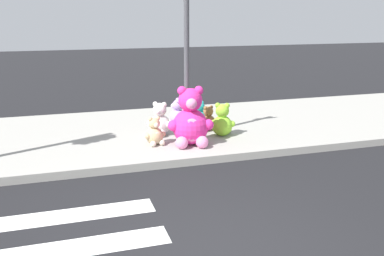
{
  "coord_description": "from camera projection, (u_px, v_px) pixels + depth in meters",
  "views": [
    {
      "loc": [
        -1.52,
        -4.08,
        2.7
      ],
      "look_at": [
        0.87,
        3.6,
        0.55
      ],
      "focal_mm": 40.33,
      "sensor_mm": 36.0,
      "label": 1
    }
  ],
  "objects": [
    {
      "name": "plush_brown",
      "position": [
        208.0,
        120.0,
        9.66
      ],
      "size": [
        0.42,
        0.4,
        0.56
      ],
      "color": "olive",
      "rests_on": "sidewalk"
    },
    {
      "name": "plush_white",
      "position": [
        160.0,
        122.0,
        9.26
      ],
      "size": [
        0.5,
        0.52,
        0.72
      ],
      "color": "white",
      "rests_on": "sidewalk"
    },
    {
      "name": "plush_lavender",
      "position": [
        177.0,
        115.0,
        9.97
      ],
      "size": [
        0.46,
        0.5,
        0.65
      ],
      "color": "#B28CD8",
      "rests_on": "sidewalk"
    },
    {
      "name": "plush_lime",
      "position": [
        222.0,
        122.0,
        9.21
      ],
      "size": [
        0.51,
        0.52,
        0.72
      ],
      "color": "#8CD133",
      "rests_on": "sidewalk"
    },
    {
      "name": "sidewalk",
      "position": [
        134.0,
        134.0,
        9.68
      ],
      "size": [
        28.0,
        4.4,
        0.15
      ],
      "primitive_type": "cube",
      "color": "#9E9B93",
      "rests_on": "ground_plane"
    },
    {
      "name": "sign_pole",
      "position": [
        187.0,
        56.0,
        8.77
      ],
      "size": [
        0.56,
        0.11,
        3.2
      ],
      "color": "#4C4C51",
      "rests_on": "sidewalk"
    },
    {
      "name": "plush_teal",
      "position": [
        199.0,
        115.0,
        10.14
      ],
      "size": [
        0.39,
        0.4,
        0.56
      ],
      "color": "teal",
      "rests_on": "sidewalk"
    },
    {
      "name": "plush_tan",
      "position": [
        155.0,
        134.0,
        8.58
      ],
      "size": [
        0.44,
        0.4,
        0.57
      ],
      "color": "tan",
      "rests_on": "sidewalk"
    },
    {
      "name": "plush_pink_large",
      "position": [
        191.0,
        122.0,
        8.52
      ],
      "size": [
        0.9,
        0.82,
        1.18
      ],
      "color": "#F22D93",
      "rests_on": "sidewalk"
    }
  ]
}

